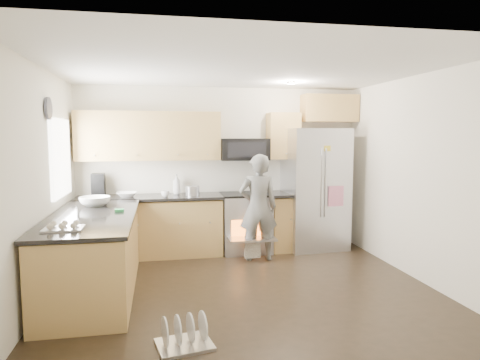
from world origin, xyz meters
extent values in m
plane|color=black|center=(0.00, 0.00, 0.00)|extent=(4.50, 4.50, 0.00)
cube|color=white|center=(0.00, 2.00, 1.30)|extent=(4.50, 0.04, 2.60)
cube|color=white|center=(0.00, -2.00, 1.30)|extent=(4.50, 0.04, 2.60)
cube|color=white|center=(-2.25, 0.00, 1.30)|extent=(0.04, 4.00, 2.60)
cube|color=white|center=(2.25, 0.00, 1.30)|extent=(0.04, 4.00, 2.60)
cube|color=white|center=(0.00, 0.00, 2.60)|extent=(4.50, 4.00, 0.04)
cube|color=white|center=(-2.23, 1.00, 1.55)|extent=(0.04, 1.00, 1.00)
cylinder|color=#FFE5CC|center=(0.90, 1.10, 2.58)|extent=(0.14, 0.14, 0.02)
cylinder|color=#474754|center=(-2.22, 0.45, 2.15)|extent=(0.03, 0.26, 0.26)
cube|color=tan|center=(-1.12, 1.70, 0.43)|extent=(2.15, 0.60, 0.87)
cube|color=black|center=(-1.12, 1.69, 0.91)|extent=(2.19, 0.64, 0.04)
cube|color=tan|center=(1.00, 1.70, 0.43)|extent=(0.50, 0.60, 0.87)
cube|color=black|center=(1.00, 1.69, 0.91)|extent=(0.54, 0.64, 0.04)
cube|color=tan|center=(-1.12, 1.83, 1.83)|extent=(2.16, 0.33, 0.74)
cube|color=tan|center=(1.00, 1.83, 1.83)|extent=(0.50, 0.33, 0.74)
cube|color=tan|center=(1.78, 1.83, 2.28)|extent=(0.90, 0.33, 0.44)
imported|color=white|center=(-1.46, 1.66, 0.96)|extent=(0.30, 0.30, 0.07)
imported|color=silver|center=(-0.72, 1.87, 1.08)|extent=(0.12, 0.12, 0.31)
imported|color=silver|center=(-0.90, 1.55, 0.97)|extent=(0.12, 0.12, 0.09)
cylinder|color=#B7B7BC|center=(-0.49, 1.65, 1.00)|extent=(0.21, 0.21, 0.15)
cube|color=black|center=(-1.88, 1.77, 1.10)|extent=(0.18, 0.23, 0.35)
cylinder|color=#B7B7BC|center=(1.17, 1.78, 0.96)|extent=(0.10, 0.10, 0.08)
cube|color=tan|center=(-1.75, 0.25, 0.43)|extent=(0.90, 2.30, 0.87)
cube|color=black|center=(-1.75, 0.25, 0.91)|extent=(0.96, 2.36, 0.04)
imported|color=white|center=(-1.81, 0.90, 0.99)|extent=(0.39, 0.39, 0.12)
cube|color=#38C662|center=(-1.46, 0.41, 0.94)|extent=(0.10, 0.07, 0.03)
cube|color=#B7B7BC|center=(-1.91, -0.50, 0.96)|extent=(0.37, 0.28, 0.08)
cube|color=#B7B7BC|center=(0.35, 1.68, 0.45)|extent=(0.76, 0.62, 0.90)
cube|color=black|center=(0.35, 1.68, 0.92)|extent=(0.76, 0.60, 0.03)
cube|color=orange|center=(0.35, 1.36, 0.40)|extent=(0.56, 0.02, 0.34)
cube|color=#B7B7BC|center=(0.35, 1.20, 0.32)|extent=(0.70, 0.34, 0.03)
cube|color=white|center=(0.35, 1.15, 0.18)|extent=(0.24, 0.03, 0.28)
cube|color=black|center=(0.35, 1.80, 1.62)|extent=(0.76, 0.40, 0.34)
cube|color=#B7B7BC|center=(1.50, 1.70, 0.97)|extent=(1.00, 0.81, 1.95)
cylinder|color=#B7B7BC|center=(1.47, 1.32, 1.11)|extent=(0.03, 0.03, 1.06)
cylinder|color=#B7B7BC|center=(1.53, 1.32, 1.11)|extent=(0.03, 0.03, 1.06)
cube|color=pink|center=(1.71, 1.32, 0.90)|extent=(0.25, 0.02, 0.32)
cube|color=#93B4EC|center=(1.31, 1.32, 1.43)|extent=(0.19, 0.02, 0.23)
imported|color=slate|center=(0.44, 1.20, 0.79)|extent=(0.59, 0.40, 1.57)
cube|color=#B7B7BC|center=(-0.79, -1.25, 0.01)|extent=(0.53, 0.46, 0.03)
cylinder|color=silver|center=(-0.95, -1.28, 0.16)|extent=(0.06, 0.26, 0.26)
cylinder|color=silver|center=(-0.84, -1.26, 0.16)|extent=(0.06, 0.26, 0.26)
cylinder|color=silver|center=(-0.73, -1.24, 0.16)|extent=(0.06, 0.26, 0.26)
cylinder|color=silver|center=(-0.62, -1.22, 0.16)|extent=(0.06, 0.26, 0.26)
camera|label=1|loc=(-0.97, -4.85, 1.84)|focal=32.00mm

